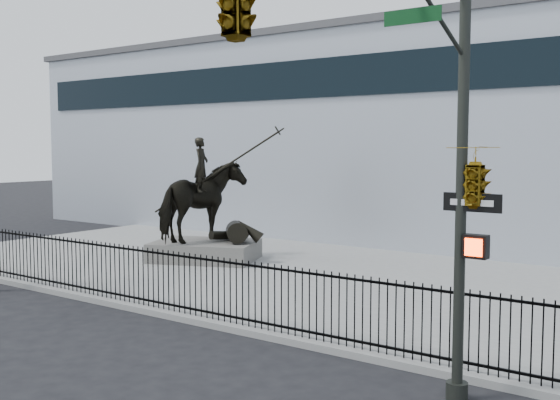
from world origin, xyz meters
The scene contains 7 objects.
ground centered at (0.00, 0.00, 0.00)m, with size 120.00×120.00×0.00m, color black.
plaza centered at (0.00, 7.00, 0.07)m, with size 30.00×12.00×0.15m, color gray.
building centered at (0.00, 20.00, 4.50)m, with size 44.00×14.00×9.00m, color silver.
picket_fence centered at (0.00, 1.25, 0.90)m, with size 22.10×0.10×1.50m.
statue_plinth centered at (-4.87, 7.15, 0.49)m, with size 3.58×2.46×0.67m, color #575450.
equestrian_statue centered at (-4.81, 7.18, 2.23)m, with size 4.26×3.54×3.89m.
traffic_signal_right centered at (6.47, -2.00, 4.85)m, with size 2.17×6.86×7.00m.
Camera 1 is at (10.75, -10.08, 4.19)m, focal length 42.00 mm.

